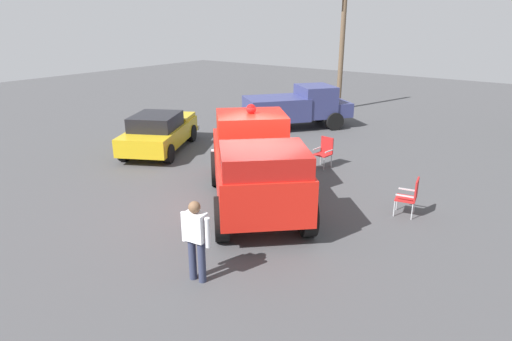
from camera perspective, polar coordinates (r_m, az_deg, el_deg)
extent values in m
plane|color=#424244|center=(11.88, -0.69, -4.84)|extent=(60.00, 60.00, 0.00)
cylinder|color=black|center=(13.32, -5.16, 0.23)|extent=(0.95, 0.97, 1.04)
cylinder|color=black|center=(13.51, 3.34, 0.56)|extent=(0.95, 0.97, 1.04)
cylinder|color=black|center=(10.08, -4.51, -6.29)|extent=(0.95, 0.97, 1.04)
cylinder|color=black|center=(10.33, 6.69, -5.71)|extent=(0.95, 0.97, 1.04)
cube|color=red|center=(11.56, 0.00, 0.06)|extent=(4.90, 5.00, 1.10)
cube|color=red|center=(14.30, -1.34, 3.34)|extent=(1.90, 1.86, 0.84)
cube|color=red|center=(12.40, -0.63, 5.75)|extent=(2.55, 2.54, 0.76)
cube|color=#B21914|center=(9.87, 1.05, 1.20)|extent=(2.59, 2.58, 0.60)
cube|color=silver|center=(14.73, -1.51, 3.83)|extent=(1.13, 1.08, 0.64)
cube|color=silver|center=(14.95, -1.53, 2.38)|extent=(1.76, 1.69, 0.24)
sphere|color=white|center=(14.67, -4.55, 4.02)|extent=(0.37, 0.37, 0.26)
sphere|color=white|center=(14.80, 1.51, 4.22)|extent=(0.37, 0.37, 0.26)
sphere|color=red|center=(12.29, -0.63, 8.01)|extent=(0.40, 0.40, 0.28)
cylinder|color=black|center=(18.82, -13.21, 4.96)|extent=(0.55, 0.72, 0.68)
cylinder|color=black|center=(18.30, -8.39, 4.86)|extent=(0.55, 0.72, 0.68)
cylinder|color=black|center=(16.26, -16.81, 2.36)|extent=(0.55, 0.72, 0.68)
cylinder|color=black|center=(15.64, -11.34, 2.17)|extent=(0.55, 0.72, 0.68)
cube|color=gold|center=(17.15, -12.43, 4.59)|extent=(3.59, 4.55, 0.64)
cube|color=gold|center=(18.39, -10.96, 6.84)|extent=(2.11, 2.01, 0.20)
cube|color=black|center=(16.75, -12.91, 6.18)|extent=(2.28, 2.42, 0.56)
cube|color=silver|center=(19.20, -10.16, 5.64)|extent=(1.74, 1.05, 0.20)
cylinder|color=black|center=(21.77, 8.18, 7.37)|extent=(0.71, 0.81, 0.80)
cylinder|color=black|center=(20.21, 10.19, 6.33)|extent=(0.71, 0.81, 0.80)
cylinder|color=black|center=(20.73, 0.25, 6.96)|extent=(0.71, 0.81, 0.80)
cylinder|color=black|center=(19.09, 1.72, 5.85)|extent=(0.71, 0.81, 0.80)
cube|color=navy|center=(19.97, 2.63, 8.07)|extent=(3.15, 3.30, 1.00)
cube|color=navy|center=(20.59, 7.73, 8.97)|extent=(2.34, 2.28, 1.40)
cube|color=navy|center=(21.12, 10.46, 8.04)|extent=(1.90, 1.75, 0.64)
cylinder|color=#B7BABF|center=(15.00, -2.56, 1.31)|extent=(0.04, 0.04, 0.44)
cylinder|color=#B7BABF|center=(15.07, -4.22, 1.36)|extent=(0.04, 0.04, 0.44)
cylinder|color=#B7BABF|center=(15.42, -2.32, 1.82)|extent=(0.04, 0.04, 0.44)
cylinder|color=#B7BABF|center=(15.48, -3.94, 1.86)|extent=(0.04, 0.04, 0.44)
cube|color=beige|center=(15.17, -3.28, 2.44)|extent=(0.66, 0.66, 0.04)
cube|color=beige|center=(15.32, -3.16, 3.72)|extent=(0.43, 0.28, 0.56)
cube|color=#B7BABF|center=(15.09, -2.39, 3.01)|extent=(0.26, 0.40, 0.03)
cube|color=#B7BABF|center=(15.16, -4.19, 3.06)|extent=(0.26, 0.40, 0.03)
cylinder|color=#B7BABF|center=(14.81, 8.84, 0.85)|extent=(0.03, 0.03, 0.44)
cylinder|color=#B7BABF|center=(15.05, 7.46, 1.22)|extent=(0.03, 0.03, 0.44)
cylinder|color=#B7BABF|center=(15.16, 9.78, 1.24)|extent=(0.03, 0.03, 0.44)
cylinder|color=#B7BABF|center=(15.39, 8.41, 1.59)|extent=(0.03, 0.03, 0.44)
cube|color=#B21E1E|center=(15.03, 8.67, 2.08)|extent=(0.53, 0.53, 0.04)
cube|color=#B21E1E|center=(15.14, 9.24, 3.30)|extent=(0.48, 0.09, 0.56)
cube|color=#B7BABF|center=(14.86, 9.46, 2.49)|extent=(0.08, 0.44, 0.03)
cube|color=#B7BABF|center=(15.11, 7.95, 2.86)|extent=(0.08, 0.44, 0.03)
cylinder|color=#B7BABF|center=(11.83, 17.53, -4.75)|extent=(0.03, 0.03, 0.44)
cylinder|color=#B7BABF|center=(12.24, 17.86, -3.97)|extent=(0.03, 0.03, 0.44)
cylinder|color=#B7BABF|center=(11.79, 19.64, -5.08)|extent=(0.03, 0.03, 0.44)
cylinder|color=#B7BABF|center=(12.20, 19.90, -4.29)|extent=(0.03, 0.03, 0.44)
cube|color=#B21E1E|center=(11.92, 18.86, -3.48)|extent=(0.56, 0.56, 0.04)
cube|color=#B21E1E|center=(11.80, 20.15, -2.38)|extent=(0.13, 0.48, 0.56)
cube|color=#B7BABF|center=(11.64, 18.78, -3.16)|extent=(0.44, 0.12, 0.03)
cube|color=#B7BABF|center=(12.09, 19.10, -2.36)|extent=(0.44, 0.12, 0.03)
cylinder|color=#383842|center=(14.97, -3.04, 1.28)|extent=(0.18, 0.18, 0.45)
cylinder|color=#383842|center=(15.00, -3.79, 1.30)|extent=(0.18, 0.18, 0.45)
cube|color=#383842|center=(15.03, -2.96, 2.50)|extent=(0.35, 0.45, 0.13)
cube|color=#383842|center=(15.07, -3.71, 2.52)|extent=(0.35, 0.45, 0.13)
cube|color=silver|center=(15.16, -3.24, 3.82)|extent=(0.46, 0.39, 0.54)
sphere|color=#9E704C|center=(15.04, -3.28, 5.15)|extent=(0.30, 0.30, 0.22)
cylinder|color=#2D334C|center=(8.65, -7.06, -11.68)|extent=(0.17, 0.17, 0.88)
cylinder|color=#2D334C|center=(8.76, -8.27, -11.30)|extent=(0.17, 0.17, 0.88)
cube|color=silver|center=(8.36, -7.89, -7.25)|extent=(0.45, 0.32, 0.56)
cylinder|color=silver|center=(8.24, -6.33, -8.05)|extent=(0.11, 0.11, 0.60)
cylinder|color=silver|center=(8.53, -9.36, -7.19)|extent=(0.11, 0.11, 0.60)
sphere|color=brown|center=(8.19, -8.02, -4.75)|extent=(0.26, 0.26, 0.23)
cylinder|color=brown|center=(24.52, 11.10, 15.30)|extent=(0.26, 0.26, 6.51)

